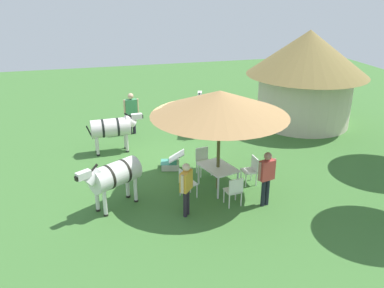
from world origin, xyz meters
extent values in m
plane|color=#3D6E31|center=(0.00, 0.00, 0.00)|extent=(36.00, 36.00, 0.00)
cylinder|color=beige|center=(-2.84, 6.34, 1.11)|extent=(4.05, 4.05, 2.22)
cone|color=olive|center=(-2.84, 6.34, 3.18)|extent=(5.23, 5.23, 1.91)
cylinder|color=#4F4924|center=(2.12, 0.72, 1.20)|extent=(0.10, 0.10, 2.41)
cone|color=#A57C4C|center=(2.12, 0.72, 2.78)|extent=(4.08, 4.08, 0.74)
cube|color=white|center=(2.12, 0.72, 0.72)|extent=(1.40, 1.15, 0.04)
cylinder|color=silver|center=(1.50, 0.91, 0.35)|extent=(0.06, 0.06, 0.70)
cylinder|color=silver|center=(2.54, 1.22, 0.35)|extent=(0.06, 0.06, 0.70)
cylinder|color=silver|center=(1.71, 0.22, 0.35)|extent=(0.06, 0.06, 0.70)
cylinder|color=silver|center=(2.75, 0.53, 0.35)|extent=(0.06, 0.06, 0.70)
cube|color=white|center=(2.41, -0.29, 0.45)|extent=(0.54, 0.53, 0.04)
cube|color=white|center=(2.47, -0.48, 0.68)|extent=(0.43, 0.16, 0.45)
cylinder|color=white|center=(2.18, -0.17, 0.23)|extent=(0.04, 0.04, 0.45)
cylinder|color=white|center=(2.55, -0.07, 0.23)|extent=(0.04, 0.04, 0.45)
cylinder|color=white|center=(2.28, -0.52, 0.23)|extent=(0.04, 0.04, 0.45)
cylinder|color=white|center=(2.65, -0.41, 0.23)|extent=(0.04, 0.04, 0.45)
cube|color=silver|center=(3.17, 0.83, 0.45)|extent=(0.47, 0.48, 0.04)
cube|color=silver|center=(3.36, 0.85, 0.68)|extent=(0.09, 0.44, 0.45)
cylinder|color=silver|center=(3.01, 0.62, 0.23)|extent=(0.04, 0.04, 0.45)
cylinder|color=silver|center=(2.97, 1.00, 0.23)|extent=(0.04, 0.04, 0.45)
cylinder|color=silver|center=(3.37, 0.66, 0.23)|extent=(0.04, 0.04, 0.45)
cylinder|color=silver|center=(3.33, 1.04, 0.23)|extent=(0.04, 0.04, 0.45)
cube|color=white|center=(2.08, 1.77, 0.45)|extent=(0.46, 0.44, 0.04)
cube|color=white|center=(2.08, 1.96, 0.68)|extent=(0.44, 0.06, 0.45)
cylinder|color=white|center=(2.28, 1.60, 0.23)|extent=(0.04, 0.04, 0.45)
cylinder|color=white|center=(1.90, 1.58, 0.23)|extent=(0.04, 0.04, 0.45)
cylinder|color=white|center=(2.27, 1.96, 0.23)|extent=(0.04, 0.04, 0.45)
cylinder|color=white|center=(1.89, 1.94, 0.23)|extent=(0.04, 0.04, 0.45)
cube|color=white|center=(1.08, 0.58, 0.45)|extent=(0.47, 0.49, 0.04)
cube|color=white|center=(0.89, 0.55, 0.68)|extent=(0.10, 0.44, 0.45)
cylinder|color=white|center=(1.23, 0.79, 0.23)|extent=(0.04, 0.04, 0.45)
cylinder|color=white|center=(1.28, 0.41, 0.23)|extent=(0.04, 0.04, 0.45)
cylinder|color=white|center=(0.88, 0.74, 0.23)|extent=(0.04, 0.04, 0.45)
cylinder|color=white|center=(0.93, 0.37, 0.23)|extent=(0.04, 0.04, 0.45)
cylinder|color=black|center=(3.42, 1.79, 0.41)|extent=(0.12, 0.12, 0.83)
cylinder|color=black|center=(3.46, 1.65, 0.41)|extent=(0.12, 0.12, 0.83)
cube|color=#B93F3A|center=(3.44, 1.72, 1.12)|extent=(0.31, 0.49, 0.59)
cylinder|color=#9A685B|center=(3.38, 1.97, 1.14)|extent=(0.09, 0.09, 0.55)
cylinder|color=#9A685B|center=(3.51, 1.48, 1.14)|extent=(0.09, 0.09, 0.55)
sphere|color=#9A685B|center=(3.44, 1.72, 1.55)|extent=(0.22, 0.22, 0.22)
cylinder|color=#251F29|center=(3.35, -0.56, 0.39)|extent=(0.12, 0.12, 0.79)
cylinder|color=#251F29|center=(3.46, -0.65, 0.39)|extent=(0.12, 0.12, 0.79)
cube|color=gold|center=(3.40, -0.61, 1.07)|extent=(0.45, 0.43, 0.56)
cylinder|color=beige|center=(3.22, -0.45, 1.08)|extent=(0.08, 0.08, 0.53)
cylinder|color=beige|center=(3.59, -0.76, 1.08)|extent=(0.08, 0.08, 0.53)
sphere|color=beige|center=(3.40, -0.61, 1.47)|extent=(0.21, 0.21, 0.21)
cylinder|color=black|center=(-3.41, -1.19, 0.44)|extent=(0.13, 0.13, 0.88)
cylinder|color=black|center=(-3.40, -1.35, 0.44)|extent=(0.13, 0.13, 0.88)
cube|color=#45975D|center=(-3.40, -1.27, 1.19)|extent=(0.25, 0.49, 0.62)
cylinder|color=#E4B38D|center=(-3.42, -1.00, 1.21)|extent=(0.09, 0.09, 0.59)
cylinder|color=#E4B38D|center=(-3.39, -1.54, 1.21)|extent=(0.09, 0.09, 0.59)
sphere|color=#E4B38D|center=(-3.40, -1.27, 1.64)|extent=(0.24, 0.24, 0.24)
cube|color=teal|center=(0.30, -0.46, 0.22)|extent=(0.63, 0.65, 0.03)
cube|color=white|center=(0.36, -0.20, 0.45)|extent=(0.62, 0.63, 0.34)
cube|color=silver|center=(0.57, -0.47, 0.11)|extent=(0.17, 0.60, 0.22)
cube|color=silver|center=(0.06, -0.35, 0.11)|extent=(0.17, 0.60, 0.22)
cylinder|color=silver|center=(-2.94, 1.52, 1.03)|extent=(1.64, 1.04, 0.62)
cylinder|color=black|center=(-2.65, 1.43, 1.03)|extent=(0.26, 0.63, 0.63)
cylinder|color=black|center=(-3.21, 1.60, 1.03)|extent=(0.26, 0.63, 0.63)
cylinder|color=silver|center=(-3.67, 1.75, 1.21)|extent=(0.59, 0.42, 0.49)
cube|color=silver|center=(-3.94, 1.83, 1.37)|extent=(0.44, 0.29, 0.20)
cube|color=black|center=(-4.11, 1.88, 1.34)|extent=(0.15, 0.15, 0.12)
cube|color=black|center=(-3.67, 1.75, 1.41)|extent=(0.36, 0.15, 0.28)
cylinder|color=silver|center=(-3.55, 1.53, 0.40)|extent=(0.11, 0.11, 0.80)
cylinder|color=black|center=(-3.55, 1.53, 0.03)|extent=(0.13, 0.13, 0.06)
cylinder|color=silver|center=(-3.45, 1.86, 0.40)|extent=(0.11, 0.11, 0.80)
cylinder|color=black|center=(-3.45, 1.86, 0.03)|extent=(0.13, 0.13, 0.06)
cylinder|color=silver|center=(-2.44, 1.19, 0.40)|extent=(0.11, 0.11, 0.80)
cylinder|color=black|center=(-2.44, 1.19, 0.03)|extent=(0.13, 0.13, 0.06)
cylinder|color=silver|center=(-2.34, 1.52, 0.40)|extent=(0.11, 0.11, 0.80)
cylinder|color=black|center=(-2.34, 1.52, 0.03)|extent=(0.13, 0.13, 0.06)
cylinder|color=black|center=(-2.17, 1.28, 0.93)|extent=(0.24, 0.12, 0.53)
cylinder|color=silver|center=(-1.63, -2.26, 0.98)|extent=(0.75, 1.47, 0.67)
cylinder|color=black|center=(-1.61, -2.54, 0.98)|extent=(0.69, 0.12, 0.68)
cylinder|color=black|center=(-1.64, -2.00, 0.98)|extent=(0.69, 0.12, 0.68)
cylinder|color=silver|center=(-1.67, -1.54, 1.16)|extent=(0.33, 0.56, 0.51)
cube|color=silver|center=(-1.68, -1.26, 1.32)|extent=(0.20, 0.41, 0.20)
cube|color=black|center=(-1.69, -1.08, 1.29)|extent=(0.13, 0.13, 0.12)
cube|color=black|center=(-1.67, -1.54, 1.36)|extent=(0.06, 0.37, 0.28)
cylinder|color=silver|center=(-1.84, -1.72, 0.36)|extent=(0.11, 0.11, 0.73)
cylinder|color=black|center=(-1.84, -1.72, 0.03)|extent=(0.13, 0.13, 0.06)
cylinder|color=silver|center=(-1.47, -1.70, 0.36)|extent=(0.11, 0.11, 0.73)
cylinder|color=black|center=(-1.47, -1.70, 0.03)|extent=(0.13, 0.13, 0.06)
cylinder|color=silver|center=(-1.78, -2.81, 0.36)|extent=(0.11, 0.11, 0.73)
cylinder|color=black|center=(-1.78, -2.81, 0.03)|extent=(0.13, 0.13, 0.06)
cylinder|color=silver|center=(-1.41, -2.79, 0.36)|extent=(0.11, 0.11, 0.73)
cylinder|color=black|center=(-1.41, -2.79, 0.03)|extent=(0.13, 0.13, 0.06)
cylinder|color=black|center=(-1.58, -3.02, 0.88)|extent=(0.06, 0.24, 0.53)
cylinder|color=silver|center=(2.43, -2.42, 1.02)|extent=(1.33, 1.56, 0.68)
cylinder|color=black|center=(2.28, -2.18, 1.02)|extent=(0.63, 0.44, 0.70)
cylinder|color=black|center=(2.56, -2.63, 1.02)|extent=(0.63, 0.44, 0.70)
cylinder|color=silver|center=(2.80, -3.02, 1.20)|extent=(0.55, 0.63, 0.51)
cube|color=silver|center=(2.95, -3.26, 1.36)|extent=(0.36, 0.43, 0.20)
cube|color=black|center=(3.04, -3.41, 1.33)|extent=(0.17, 0.17, 0.12)
cube|color=black|center=(2.80, -3.02, 1.40)|extent=(0.23, 0.33, 0.28)
cylinder|color=silver|center=(2.87, -2.77, 0.38)|extent=(0.11, 0.11, 0.76)
cylinder|color=black|center=(2.87, -2.77, 0.03)|extent=(0.13, 0.13, 0.06)
cylinder|color=silver|center=(2.55, -2.97, 0.38)|extent=(0.11, 0.11, 0.76)
cylinder|color=black|center=(2.55, -2.97, 0.03)|extent=(0.13, 0.13, 0.06)
cylinder|color=silver|center=(2.30, -1.86, 0.38)|extent=(0.11, 0.11, 0.76)
cylinder|color=black|center=(2.30, -1.86, 0.03)|extent=(0.13, 0.13, 0.06)
cylinder|color=silver|center=(1.98, -2.06, 0.38)|extent=(0.11, 0.11, 0.76)
cylinder|color=black|center=(1.98, -2.06, 0.03)|extent=(0.13, 0.13, 0.06)
cylinder|color=black|center=(2.02, -1.78, 0.92)|extent=(0.17, 0.23, 0.53)
camera|label=1|loc=(12.84, -2.91, 6.11)|focal=37.97mm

